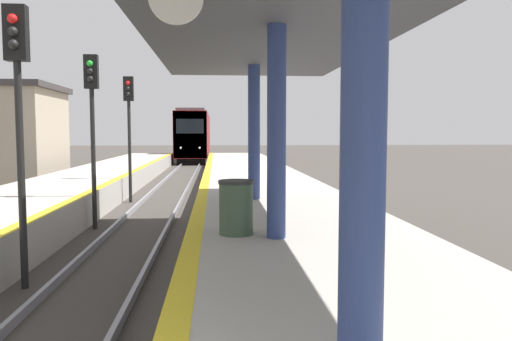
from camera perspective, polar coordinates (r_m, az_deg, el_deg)
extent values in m
cube|color=black|center=(48.59, -7.00, 1.56)|extent=(2.29, 15.90, 0.55)
cube|color=maroon|center=(48.53, -7.02, 4.13)|extent=(2.69, 17.67, 3.81)
cube|color=yellow|center=(39.79, -7.55, 4.08)|extent=(2.64, 0.16, 3.73)
cube|color=black|center=(39.73, -7.57, 5.04)|extent=(2.15, 0.06, 1.14)
cube|color=#59595E|center=(48.57, -7.04, 6.52)|extent=(2.29, 16.78, 0.24)
sphere|color=white|center=(39.79, -8.61, 2.56)|extent=(0.18, 0.18, 0.18)
sphere|color=white|center=(39.72, -6.47, 2.58)|extent=(0.18, 0.18, 0.18)
cylinder|color=black|center=(9.18, -25.25, -0.63)|extent=(0.12, 0.12, 3.80)
cube|color=black|center=(9.30, -25.73, 13.96)|extent=(0.36, 0.20, 0.90)
sphere|color=red|center=(9.21, -26.08, 15.32)|extent=(0.16, 0.16, 0.16)
sphere|color=black|center=(9.17, -26.04, 14.08)|extent=(0.16, 0.16, 0.16)
sphere|color=black|center=(9.14, -26.00, 12.83)|extent=(0.16, 0.16, 0.16)
cylinder|color=black|center=(14.19, -18.09, 1.19)|extent=(0.12, 0.12, 3.80)
cube|color=black|center=(14.26, -18.32, 10.66)|extent=(0.36, 0.20, 0.90)
sphere|color=green|center=(14.16, -18.47, 11.53)|extent=(0.16, 0.16, 0.16)
sphere|color=black|center=(14.14, -18.45, 10.72)|extent=(0.16, 0.16, 0.16)
sphere|color=black|center=(14.11, -18.43, 9.90)|extent=(0.16, 0.16, 0.16)
cylinder|color=black|center=(19.28, -14.24, 2.06)|extent=(0.12, 0.12, 3.80)
cube|color=black|center=(19.33, -14.37, 9.04)|extent=(0.36, 0.20, 0.90)
sphere|color=red|center=(19.22, -14.45, 9.67)|extent=(0.16, 0.16, 0.16)
sphere|color=black|center=(19.21, -14.44, 9.07)|extent=(0.16, 0.16, 0.16)
sphere|color=black|center=(19.19, -14.42, 8.46)|extent=(0.16, 0.16, 0.16)
cylinder|color=navy|center=(3.40, 12.16, 4.16)|extent=(0.31, 0.31, 3.44)
cylinder|color=navy|center=(8.10, 2.36, 4.33)|extent=(0.31, 0.31, 3.44)
cylinder|color=navy|center=(12.86, -0.23, 4.35)|extent=(0.31, 0.31, 3.44)
cube|color=#3F3F44|center=(8.30, 2.40, 16.99)|extent=(4.58, 14.35, 0.20)
cylinder|color=#384C38|center=(8.48, -2.29, -4.42)|extent=(0.58, 0.58, 0.86)
cylinder|color=#262626|center=(8.43, -2.30, -1.32)|extent=(0.61, 0.61, 0.06)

